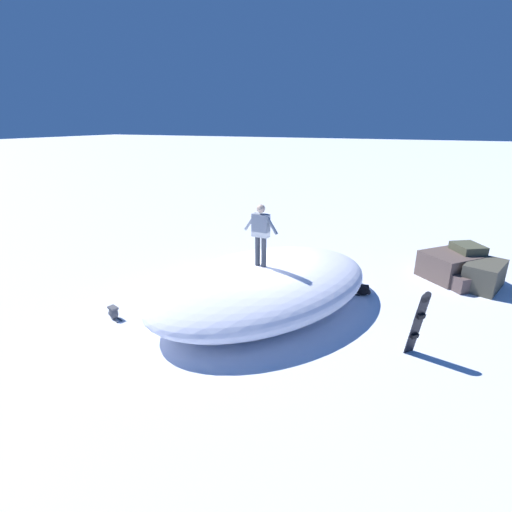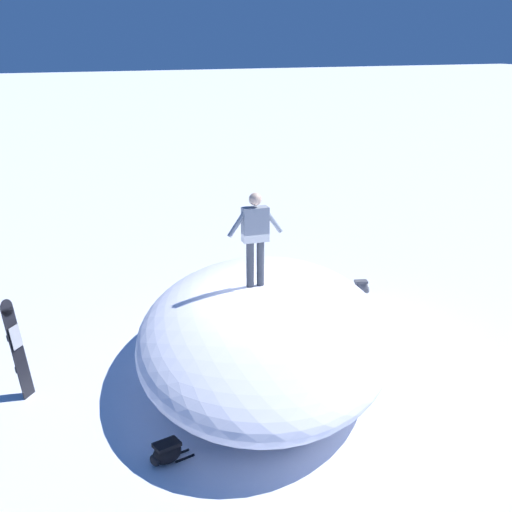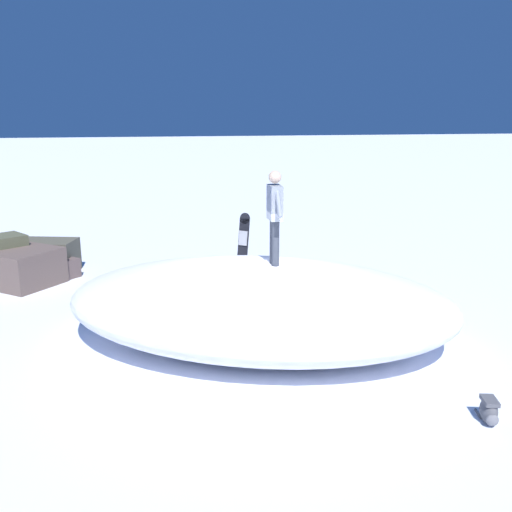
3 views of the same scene
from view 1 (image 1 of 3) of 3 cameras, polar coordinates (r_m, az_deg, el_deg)
name	(u,v)px [view 1 (image 1 of 3)]	position (r m, az deg, el deg)	size (l,w,h in m)	color
ground	(255,305)	(11.79, -0.08, -7.31)	(240.00, 240.00, 0.00)	white
snow_mound	(264,286)	(11.24, 1.18, -4.47)	(7.39, 4.56, 1.50)	white
snowboarder_standing	(261,231)	(10.36, 0.72, 3.80)	(0.26, 1.06, 1.75)	#333842
snowboard_primary_upright	(418,322)	(9.77, 23.21, -9.12)	(0.42, 0.42, 1.74)	black
backpack_near	(113,312)	(11.67, -20.67, -7.94)	(0.35, 0.56, 0.37)	#4C4C51
backpack_far	(363,290)	(12.81, 15.81, -4.97)	(0.36, 0.69, 0.33)	black
rock_outcrop	(463,269)	(15.11, 28.75, -1.79)	(2.56, 2.91, 1.20)	brown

